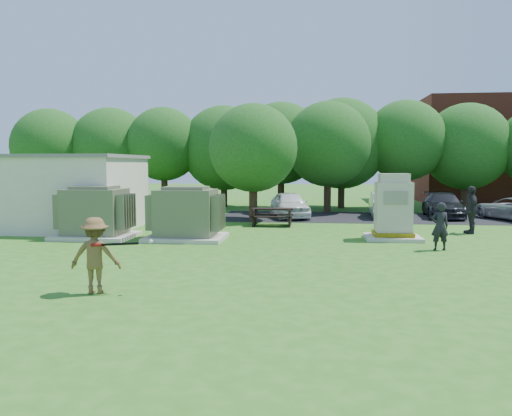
# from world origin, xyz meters

# --- Properties ---
(ground) EXTENTS (120.00, 120.00, 0.00)m
(ground) POSITION_xyz_m (0.00, 0.00, 0.00)
(ground) COLOR #2D6619
(ground) RESTS_ON ground
(service_building) EXTENTS (10.00, 5.00, 3.20)m
(service_building) POSITION_xyz_m (-11.00, 7.00, 1.60)
(service_building) COLOR beige
(service_building) RESTS_ON ground
(service_building_roof) EXTENTS (10.20, 5.20, 0.15)m
(service_building_roof) POSITION_xyz_m (-11.00, 7.00, 3.27)
(service_building_roof) COLOR slate
(service_building_roof) RESTS_ON service_building
(parking_strip) EXTENTS (20.00, 6.00, 0.01)m
(parking_strip) POSITION_xyz_m (7.00, 13.50, 0.01)
(parking_strip) COLOR #232326
(parking_strip) RESTS_ON ground
(transformer_left) EXTENTS (3.00, 2.40, 2.07)m
(transformer_left) POSITION_xyz_m (-6.50, 4.50, 0.97)
(transformer_left) COLOR beige
(transformer_left) RESTS_ON ground
(transformer_right) EXTENTS (3.00, 2.40, 2.07)m
(transformer_right) POSITION_xyz_m (-2.80, 4.50, 0.97)
(transformer_right) COLOR beige
(transformer_right) RESTS_ON ground
(generator_cabinet) EXTENTS (2.11, 1.73, 2.57)m
(generator_cabinet) POSITION_xyz_m (5.21, 5.34, 1.13)
(generator_cabinet) COLOR beige
(generator_cabinet) RESTS_ON ground
(picnic_table) EXTENTS (1.95, 1.47, 0.84)m
(picnic_table) POSITION_xyz_m (0.19, 9.23, 0.52)
(picnic_table) COLOR black
(picnic_table) RESTS_ON ground
(batter) EXTENTS (1.20, 0.79, 1.73)m
(batter) POSITION_xyz_m (-2.79, -3.74, 0.87)
(batter) COLOR brown
(batter) RESTS_ON ground
(person_by_generator) EXTENTS (0.63, 0.44, 1.65)m
(person_by_generator) POSITION_xyz_m (6.41, 3.02, 0.82)
(person_by_generator) COLOR black
(person_by_generator) RESTS_ON ground
(person_walking_right) EXTENTS (0.52, 1.20, 2.02)m
(person_walking_right) POSITION_xyz_m (8.76, 7.43, 1.01)
(person_walking_right) COLOR #27262B
(person_walking_right) RESTS_ON ground
(car_white) EXTENTS (2.66, 4.49, 1.43)m
(car_white) POSITION_xyz_m (0.84, 12.97, 0.72)
(car_white) COLOR white
(car_white) RESTS_ON ground
(car_silver_a) EXTENTS (1.72, 4.35, 1.41)m
(car_silver_a) POSITION_xyz_m (6.06, 13.86, 0.70)
(car_silver_a) COLOR silver
(car_silver_a) RESTS_ON ground
(car_dark) EXTENTS (2.37, 4.84, 1.36)m
(car_dark) POSITION_xyz_m (9.27, 14.03, 0.68)
(car_dark) COLOR black
(car_dark) RESTS_ON ground
(car_silver_b) EXTENTS (3.55, 4.79, 1.21)m
(car_silver_b) POSITION_xyz_m (12.56, 13.06, 0.61)
(car_silver_b) COLOR silver
(car_silver_b) RESTS_ON ground
(batting_equipment) EXTENTS (1.32, 0.42, 0.13)m
(batting_equipment) POSITION_xyz_m (-2.20, -3.76, 1.15)
(batting_equipment) COLOR black
(batting_equipment) RESTS_ON ground
(tree_row) EXTENTS (41.30, 13.30, 7.30)m
(tree_row) POSITION_xyz_m (1.75, 18.50, 4.15)
(tree_row) COLOR #47301E
(tree_row) RESTS_ON ground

